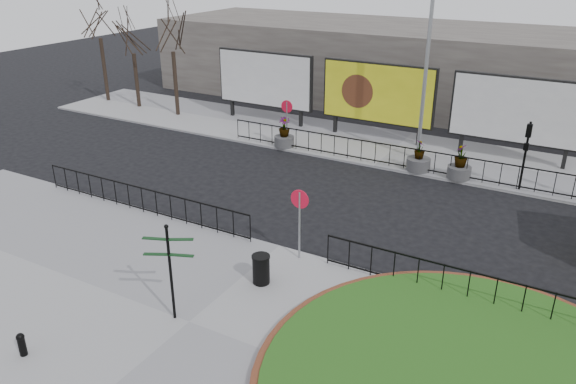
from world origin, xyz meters
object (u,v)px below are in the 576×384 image
Objects in this scene: planter_a at (284,136)px; planter_b at (419,161)px; lamp_post at (427,62)px; fingerpost_sign at (170,263)px; litter_bin at (261,269)px; billboard_mid at (378,94)px; bollard at (22,343)px; planter_c at (460,166)px.

planter_a reaches higher than planter_b.
fingerpost_sign is at bearing -97.03° from lamp_post.
fingerpost_sign reaches higher than litter_bin.
bollard is at bearing -93.55° from billboard_mid.
billboard_mid reaches higher than planter_a.
billboard_mid is at bearing 71.74° from fingerpost_sign.
lamp_post reaches higher than litter_bin.
bollard is at bearing -120.97° from litter_bin.
fingerpost_sign is at bearing 53.11° from bollard.
fingerpost_sign reaches higher than planter_b.
planter_b is at bearing 74.74° from bollard.
billboard_mid is at bearing 86.45° from bollard.
litter_bin is (-0.81, -13.32, -4.23)m from lamp_post.
lamp_post reaches higher than planter_b.
fingerpost_sign is 1.88× the size of planter_a.
billboard_mid is 3.98× the size of planter_a.
planter_a is 1.06× the size of planter_b.
lamp_post is 6.30× the size of planter_b.
planter_c is (4.37, 14.44, -1.18)m from fingerpost_sign.
planter_c is at bearing 51.64° from fingerpost_sign.
billboard_mid is 18.06m from fingerpost_sign.
fingerpost_sign is at bearing -86.73° from billboard_mid.
lamp_post is (3.01, -1.97, 2.23)m from billboard_mid.
fingerpost_sign is 4.14m from bollard.
fingerpost_sign is 15.14m from planter_c.
billboard_mid reaches higher than planter_c.
billboard_mid is 6.55× the size of litter_bin.
bollard is at bearing -148.41° from fingerpost_sign.
billboard_mid is 5.46m from planter_a.
fingerpost_sign is 15.23m from planter_a.
fingerpost_sign is at bearing -106.84° from planter_c.
planter_a is at bearing -135.70° from billboard_mid.
billboard_mid reaches higher than bollard.
litter_bin is at bearing 59.03° from bollard.
bollard is at bearing -102.70° from lamp_post.
planter_b reaches higher than bollard.
planter_b is at bearing 0.56° from planter_a.
planter_c is (9.06, 0.00, 0.03)m from planter_a.
planter_b is at bearing 83.68° from litter_bin.
planter_c is at bearing 74.70° from litter_bin.
planter_c is (1.90, -0.07, 0.12)m from planter_b.
fingerpost_sign reaches higher than planter_a.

